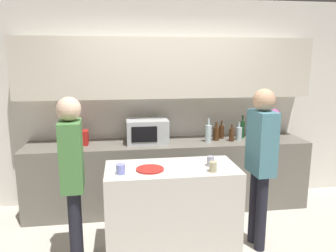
% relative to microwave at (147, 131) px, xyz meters
% --- Properties ---
extents(back_wall, '(6.40, 0.40, 2.70)m').
position_rel_microwave_xyz_m(back_wall, '(0.28, 0.24, 0.50)').
color(back_wall, silver).
rests_on(back_wall, ground_plane).
extents(back_counter, '(3.60, 0.62, 0.89)m').
position_rel_microwave_xyz_m(back_counter, '(0.28, -0.03, -0.59)').
color(back_counter, '#6B665B').
rests_on(back_counter, ground_plane).
extents(kitchen_island, '(1.26, 0.60, 0.92)m').
position_rel_microwave_xyz_m(kitchen_island, '(0.14, -1.11, -0.58)').
color(kitchen_island, beige).
rests_on(kitchen_island, ground_plane).
extents(microwave, '(0.52, 0.39, 0.30)m').
position_rel_microwave_xyz_m(microwave, '(0.00, 0.00, 0.00)').
color(microwave, '#B7BABC').
rests_on(microwave, back_counter).
extents(toaster, '(0.26, 0.16, 0.18)m').
position_rel_microwave_xyz_m(toaster, '(-0.86, 0.00, -0.06)').
color(toaster, '#B21E19').
rests_on(toaster, back_counter).
extents(potted_plant, '(0.14, 0.14, 0.40)m').
position_rel_microwave_xyz_m(potted_plant, '(1.70, 0.00, 0.05)').
color(potted_plant, '#333D4C').
rests_on(potted_plant, back_counter).
extents(bottle_0, '(0.08, 0.08, 0.30)m').
position_rel_microwave_xyz_m(bottle_0, '(0.78, -0.08, -0.03)').
color(bottle_0, silver).
rests_on(bottle_0, back_counter).
extents(bottle_1, '(0.08, 0.08, 0.24)m').
position_rel_microwave_xyz_m(bottle_1, '(0.90, -0.02, -0.06)').
color(bottle_1, '#472814').
rests_on(bottle_1, back_counter).
extents(bottle_2, '(0.07, 0.07, 0.24)m').
position_rel_microwave_xyz_m(bottle_2, '(1.00, 0.08, -0.06)').
color(bottle_2, '#472814').
rests_on(bottle_2, back_counter).
extents(bottle_3, '(0.07, 0.07, 0.22)m').
position_rel_microwave_xyz_m(bottle_3, '(1.09, -0.08, -0.07)').
color(bottle_3, '#472814').
rests_on(bottle_3, back_counter).
extents(bottle_4, '(0.08, 0.08, 0.24)m').
position_rel_microwave_xyz_m(bottle_4, '(1.21, -0.04, -0.06)').
color(bottle_4, silver).
rests_on(bottle_4, back_counter).
extents(bottle_5, '(0.06, 0.06, 0.31)m').
position_rel_microwave_xyz_m(bottle_5, '(1.29, 0.08, -0.03)').
color(bottle_5, '#194723').
rests_on(bottle_5, back_counter).
extents(bottle_6, '(0.06, 0.06, 0.29)m').
position_rel_microwave_xyz_m(bottle_6, '(1.41, -0.00, -0.04)').
color(bottle_6, '#472814').
rests_on(bottle_6, back_counter).
extents(bottle_7, '(0.07, 0.07, 0.28)m').
position_rel_microwave_xyz_m(bottle_7, '(1.51, 0.09, -0.04)').
color(bottle_7, silver).
rests_on(bottle_7, back_counter).
extents(plate_on_island, '(0.26, 0.26, 0.01)m').
position_rel_microwave_xyz_m(plate_on_island, '(-0.07, -1.17, -0.11)').
color(plate_on_island, red).
rests_on(plate_on_island, kitchen_island).
extents(cup_0, '(0.07, 0.07, 0.09)m').
position_rel_microwave_xyz_m(cup_0, '(0.50, -1.30, -0.07)').
color(cup_0, tan).
rests_on(cup_0, kitchen_island).
extents(cup_1, '(0.08, 0.08, 0.09)m').
position_rel_microwave_xyz_m(cup_1, '(-0.34, -1.24, -0.07)').
color(cup_1, '#818AE0').
rests_on(cup_1, kitchen_island).
extents(cup_2, '(0.07, 0.07, 0.10)m').
position_rel_microwave_xyz_m(cup_2, '(0.52, -1.13, -0.07)').
color(cup_2, '#9E9CB4').
rests_on(cup_2, kitchen_island).
extents(person_left, '(0.21, 0.35, 1.62)m').
position_rel_microwave_xyz_m(person_left, '(-0.77, -1.17, -0.08)').
color(person_left, black).
rests_on(person_left, ground_plane).
extents(person_center, '(0.22, 0.35, 1.66)m').
position_rel_microwave_xyz_m(person_center, '(1.06, -1.07, -0.05)').
color(person_center, black).
rests_on(person_center, ground_plane).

